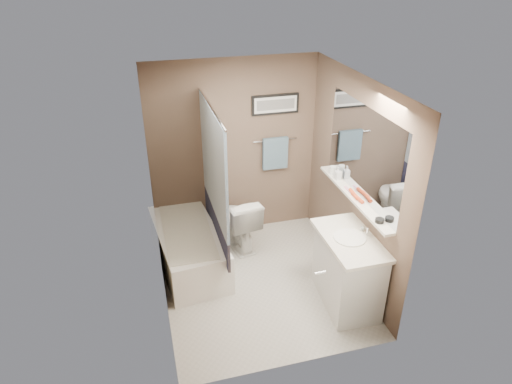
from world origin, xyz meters
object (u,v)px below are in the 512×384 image
object	(u,v)px
hair_brush_front	(358,198)
glass_jar	(333,170)
hair_brush_back	(354,194)
soap_bottle	(338,173)
bathtub	(188,248)
vanity	(347,271)
toilet	(238,221)
candle_bowl_near	(380,220)

from	to	relation	value
hair_brush_front	glass_jar	world-z (taller)	glass_jar
hair_brush_back	soap_bottle	world-z (taller)	soap_bottle
bathtub	hair_brush_front	size ratio (longest dim) A/B	6.82
bathtub	glass_jar	size ratio (longest dim) A/B	15.00
vanity	hair_brush_front	world-z (taller)	hair_brush_front
toilet	hair_brush_front	distance (m)	1.71
toilet	glass_jar	bearing A→B (deg)	149.20
toilet	hair_brush_front	world-z (taller)	hair_brush_front
hair_brush_front	hair_brush_back	distance (m)	0.09
bathtub	soap_bottle	xyz separation A→B (m)	(1.79, -0.31, 0.94)
bathtub	candle_bowl_near	distance (m)	2.39
vanity	candle_bowl_near	xyz separation A→B (m)	(0.19, -0.19, 0.73)
glass_jar	soap_bottle	world-z (taller)	soap_bottle
toilet	vanity	distance (m)	1.65
toilet	vanity	world-z (taller)	vanity
toilet	bathtub	bearing A→B (deg)	9.30
hair_brush_front	glass_jar	distance (m)	0.66
candle_bowl_near	hair_brush_front	size ratio (longest dim) A/B	0.41
hair_brush_front	hair_brush_back	size ratio (longest dim) A/B	1.00
vanity	soap_bottle	distance (m)	1.16
vanity	candle_bowl_near	world-z (taller)	candle_bowl_near
hair_brush_front	soap_bottle	distance (m)	0.53
bathtub	vanity	world-z (taller)	vanity
candle_bowl_near	vanity	bearing A→B (deg)	134.92
toilet	candle_bowl_near	world-z (taller)	candle_bowl_near
glass_jar	hair_brush_front	bearing A→B (deg)	-90.00
bathtub	hair_brush_back	size ratio (longest dim) A/B	6.82
candle_bowl_near	soap_bottle	world-z (taller)	soap_bottle
vanity	hair_brush_back	world-z (taller)	hair_brush_back
hair_brush_back	soap_bottle	xyz separation A→B (m)	(0.00, 0.43, 0.06)
bathtub	candle_bowl_near	xyz separation A→B (m)	(1.79, -1.31, 0.89)
candle_bowl_near	glass_jar	distance (m)	1.15
bathtub	hair_brush_front	bearing A→B (deg)	-30.92
candle_bowl_near	glass_jar	size ratio (longest dim) A/B	0.90
candle_bowl_near	hair_brush_back	world-z (taller)	hair_brush_back
vanity	hair_brush_back	distance (m)	0.85
vanity	hair_brush_front	xyz separation A→B (m)	(0.19, 0.30, 0.74)
toilet	vanity	xyz separation A→B (m)	(0.91, -1.37, 0.03)
toilet	candle_bowl_near	xyz separation A→B (m)	(1.09, -1.56, 0.76)
vanity	glass_jar	world-z (taller)	glass_jar
hair_brush_front	toilet	bearing A→B (deg)	135.52
soap_bottle	hair_brush_front	bearing A→B (deg)	-90.00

